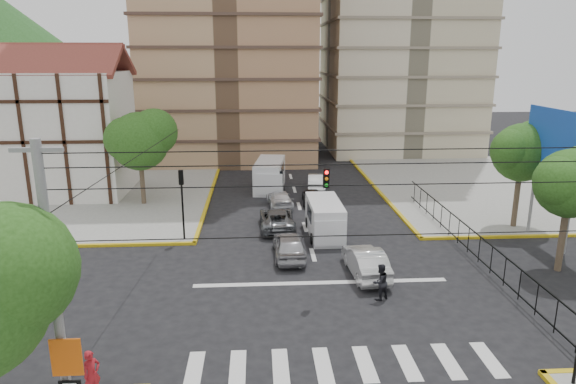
{
  "coord_description": "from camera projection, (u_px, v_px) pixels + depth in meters",
  "views": [
    {
      "loc": [
        -3.14,
        -22.81,
        11.28
      ],
      "look_at": [
        -1.5,
        4.34,
        4.0
      ],
      "focal_mm": 32.0,
      "sensor_mm": 36.0,
      "label": 1
    }
  ],
  "objects": [
    {
      "name": "car_silver_rear_left",
      "position": [
        280.0,
        199.0,
        39.25
      ],
      "size": [
        2.1,
        4.37,
        1.23
      ],
      "primitive_type": "imported",
      "rotation": [
        0.0,
        0.0,
        3.23
      ],
      "color": "silver",
      "rests_on": "ground"
    },
    {
      "name": "car_darkgrey_mid_right",
      "position": [
        312.0,
        196.0,
        40.13
      ],
      "size": [
        1.56,
        3.61,
        1.22
      ],
      "primitive_type": "imported",
      "rotation": [
        0.0,
        0.0,
        3.11
      ],
      "color": "black",
      "rests_on": "ground"
    },
    {
      "name": "park_fence",
      "position": [
        467.0,
        255.0,
        29.96
      ],
      "size": [
        0.1,
        22.5,
        1.66
      ],
      "primitive_type": null,
      "color": "black",
      "rests_on": "ground"
    },
    {
      "name": "van_left_lane",
      "position": [
        270.0,
        176.0,
        43.93
      ],
      "size": [
        2.94,
        5.88,
        2.54
      ],
      "rotation": [
        0.0,
        0.0,
        -0.14
      ],
      "color": "silver",
      "rests_on": "ground"
    },
    {
      "name": "car_white_front_right",
      "position": [
        366.0,
        262.0,
        26.99
      ],
      "size": [
        1.89,
        4.71,
        1.52
      ],
      "primitive_type": "imported",
      "rotation": [
        0.0,
        0.0,
        3.2
      ],
      "color": "silver",
      "rests_on": "ground"
    },
    {
      "name": "traffic_light_hanging",
      "position": [
        333.0,
        187.0,
        21.61
      ],
      "size": [
        18.0,
        9.12,
        0.92
      ],
      "color": "black",
      "rests_on": "ground"
    },
    {
      "name": "tudor_building",
      "position": [
        63.0,
        131.0,
        41.91
      ],
      "size": [
        10.8,
        8.05,
        12.23
      ],
      "color": "silver",
      "rests_on": "ground"
    },
    {
      "name": "pedestrian_sw_corner",
      "position": [
        92.0,
        374.0,
        17.09
      ],
      "size": [
        0.71,
        0.73,
        1.69
      ],
      "primitive_type": "imported",
      "rotation": [
        0.0,
        0.0,
        0.85
      ],
      "color": "#A91A22",
      "rests_on": "sidewalk_sw"
    },
    {
      "name": "sidewalk_ne",
      "position": [
        519.0,
        185.0,
        45.52
      ],
      "size": [
        26.0,
        26.0,
        0.15
      ],
      "primitive_type": "cube",
      "color": "gray",
      "rests_on": "ground"
    },
    {
      "name": "sidewalk_nw",
      "position": [
        58.0,
        192.0,
        43.2
      ],
      "size": [
        26.0,
        26.0,
        0.15
      ],
      "primitive_type": "cube",
      "color": "gray",
      "rests_on": "ground"
    },
    {
      "name": "tree_park_a",
      "position": [
        572.0,
        180.0,
        26.5
      ],
      "size": [
        4.41,
        3.6,
        6.83
      ],
      "color": "#473828",
      "rests_on": "ground"
    },
    {
      "name": "van_right_lane",
      "position": [
        325.0,
        220.0,
        32.66
      ],
      "size": [
        2.12,
        5.06,
        2.27
      ],
      "rotation": [
        0.0,
        0.0,
        0.02
      ],
      "color": "silver",
      "rests_on": "ground"
    },
    {
      "name": "car_grey_mid_left",
      "position": [
        277.0,
        219.0,
        34.32
      ],
      "size": [
        2.31,
        4.92,
        1.36
      ],
      "primitive_type": "imported",
      "rotation": [
        0.0,
        0.0,
        3.15
      ],
      "color": "slate",
      "rests_on": "ground"
    },
    {
      "name": "ground",
      "position": [
        324.0,
        293.0,
        25.09
      ],
      "size": [
        160.0,
        160.0,
        0.0
      ],
      "primitive_type": "plane",
      "color": "black",
      "rests_on": "ground"
    },
    {
      "name": "pedestrian_crosswalk",
      "position": [
        380.0,
        282.0,
        24.26
      ],
      "size": [
        1.09,
        1.01,
        1.78
      ],
      "primitive_type": "imported",
      "rotation": [
        0.0,
        0.0,
        3.64
      ],
      "color": "black",
      "rests_on": "ground"
    },
    {
      "name": "district_sign",
      "position": [
        68.0,
        366.0,
        15.04
      ],
      "size": [
        0.9,
        0.12,
        3.2
      ],
      "color": "slate",
      "rests_on": "ground"
    },
    {
      "name": "car_white_rear_right",
      "position": [
        317.0,
        181.0,
        44.42
      ],
      "size": [
        1.92,
        4.32,
        1.38
      ],
      "primitive_type": "imported",
      "rotation": [
        0.0,
        0.0,
        3.03
      ],
      "color": "white",
      "rests_on": "ground"
    },
    {
      "name": "tree_tudor",
      "position": [
        141.0,
        138.0,
        38.49
      ],
      "size": [
        5.39,
        4.4,
        7.43
      ],
      "color": "#473828",
      "rests_on": "ground"
    },
    {
      "name": "crosswalk_stripes",
      "position": [
        344.0,
        365.0,
        19.31
      ],
      "size": [
        12.0,
        2.4,
        0.01
      ],
      "primitive_type": "cube",
      "color": "silver",
      "rests_on": "ground"
    },
    {
      "name": "traffic_light_nw",
      "position": [
        182.0,
        193.0,
        31.36
      ],
      "size": [
        0.28,
        0.22,
        4.4
      ],
      "color": "black",
      "rests_on": "ground"
    },
    {
      "name": "billboard",
      "position": [
        556.0,
        148.0,
        30.17
      ],
      "size": [
        0.36,
        6.2,
        8.1
      ],
      "color": "slate",
      "rests_on": "ground"
    },
    {
      "name": "stop_line",
      "position": [
        321.0,
        283.0,
        26.25
      ],
      "size": [
        13.0,
        0.4,
        0.01
      ],
      "primitive_type": "cube",
      "color": "silver",
      "rests_on": "ground"
    },
    {
      "name": "tree_park_c",
      "position": [
        523.0,
        150.0,
        33.22
      ],
      "size": [
        4.65,
        3.8,
        7.25
      ],
      "color": "#473828",
      "rests_on": "ground"
    },
    {
      "name": "car_silver_front_left",
      "position": [
        289.0,
        245.0,
        29.38
      ],
      "size": [
        1.84,
        4.41,
        1.49
      ],
      "primitive_type": "imported",
      "rotation": [
        0.0,
        0.0,
        3.16
      ],
      "color": "#A5A5A9",
      "rests_on": "ground"
    },
    {
      "name": "utility_pole_sw",
      "position": [
        55.0,
        291.0,
        14.66
      ],
      "size": [
        1.4,
        0.28,
        9.0
      ],
      "color": "slate",
      "rests_on": "ground"
    }
  ]
}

